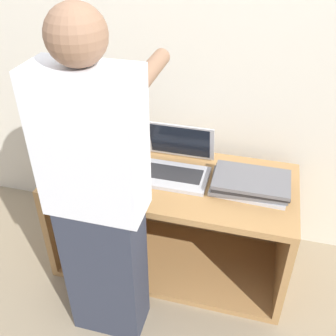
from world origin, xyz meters
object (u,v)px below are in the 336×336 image
Objects in this scene: laptop_stack_left at (99,159)px; laptop_stack_right at (250,183)px; person at (99,201)px; laptop_open at (175,164)px.

laptop_stack_left is 0.99× the size of laptop_stack_right.
laptop_stack_left is 0.52m from person.
person is (0.21, -0.46, 0.12)m from laptop_stack_left.
person is (-0.20, -0.51, 0.12)m from laptop_open.
laptop_stack_right is at bearing -7.12° from laptop_open.
laptop_stack_left is (-0.40, -0.05, -0.00)m from laptop_open.
person is (-0.59, -0.46, 0.13)m from laptop_stack_right.
person reaches higher than laptop_stack_right.
laptop_open is 0.40m from laptop_stack_right.
laptop_stack_right is at bearing 37.98° from person.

